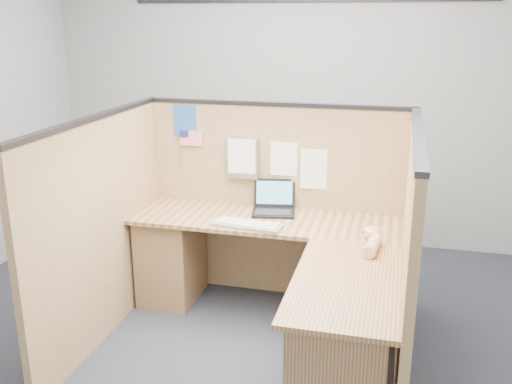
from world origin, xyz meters
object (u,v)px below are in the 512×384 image
(laptop, at_px, (275,204))
(l_desk, at_px, (278,287))
(keyboard, at_px, (247,225))
(mouse, at_px, (372,235))

(laptop, bearing_deg, l_desk, -85.09)
(l_desk, relative_size, keyboard, 3.88)
(laptop, relative_size, keyboard, 0.69)
(mouse, bearing_deg, keyboard, -180.00)
(laptop, distance_m, keyboard, 0.40)
(keyboard, height_order, mouse, mouse)
(laptop, bearing_deg, keyboard, -117.09)
(l_desk, height_order, keyboard, keyboard)
(l_desk, bearing_deg, mouse, 17.89)
(l_desk, bearing_deg, keyboard, 144.54)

